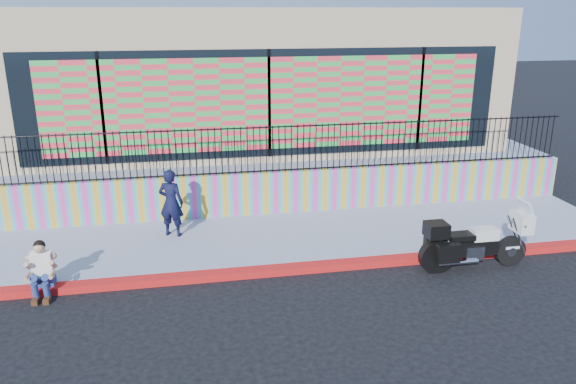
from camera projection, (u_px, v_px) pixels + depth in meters
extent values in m
plane|color=black|center=(301.00, 271.00, 11.69)|extent=(90.00, 90.00, 0.00)
cube|color=red|center=(302.00, 268.00, 11.66)|extent=(16.00, 0.30, 0.15)
cube|color=#8C92A9|center=(287.00, 238.00, 13.20)|extent=(16.00, 3.00, 0.15)
cube|color=#E73CA2|center=(275.00, 192.00, 14.51)|extent=(16.00, 0.20, 1.10)
cube|color=#8C92A9|center=(251.00, 149.00, 19.29)|extent=(16.00, 10.00, 1.25)
cube|color=tan|center=(250.00, 72.00, 18.29)|extent=(14.00, 8.00, 4.00)
cube|color=black|center=(269.00, 104.00, 14.66)|extent=(12.60, 0.04, 2.80)
cube|color=#F43648|center=(269.00, 104.00, 14.63)|extent=(11.48, 0.02, 2.40)
cylinder|color=black|center=(510.00, 251.00, 11.89)|extent=(0.65, 0.14, 0.65)
cylinder|color=black|center=(436.00, 257.00, 11.59)|extent=(0.65, 0.14, 0.65)
cube|color=black|center=(475.00, 247.00, 11.68)|extent=(0.94, 0.28, 0.34)
cube|color=silver|center=(472.00, 251.00, 11.71)|extent=(0.40, 0.34, 0.30)
cube|color=silver|center=(484.00, 234.00, 11.63)|extent=(0.54, 0.32, 0.24)
cube|color=black|center=(460.00, 236.00, 11.54)|extent=(0.54, 0.34, 0.12)
cube|color=silver|center=(522.00, 222.00, 11.72)|extent=(0.30, 0.51, 0.42)
cube|color=silver|center=(525.00, 208.00, 11.63)|extent=(0.18, 0.45, 0.33)
cube|color=black|center=(436.00, 230.00, 11.39)|extent=(0.43, 0.42, 0.30)
cube|color=black|center=(448.00, 253.00, 11.26)|extent=(0.47, 0.18, 0.40)
cube|color=black|center=(435.00, 242.00, 11.81)|extent=(0.47, 0.18, 0.40)
cube|color=silver|center=(511.00, 247.00, 11.86)|extent=(0.32, 0.16, 0.06)
imported|color=black|center=(171.00, 203.00, 12.94)|extent=(0.69, 0.57, 1.60)
cube|color=navy|center=(45.00, 280.00, 10.79)|extent=(0.36, 0.28, 0.18)
cube|color=white|center=(42.00, 264.00, 10.64)|extent=(0.38, 0.27, 0.54)
sphere|color=tan|center=(39.00, 248.00, 10.49)|extent=(0.21, 0.21, 0.21)
cube|color=#472814|center=(36.00, 300.00, 10.42)|extent=(0.11, 0.26, 0.10)
cube|color=#472814|center=(47.00, 299.00, 10.45)|extent=(0.11, 0.26, 0.10)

